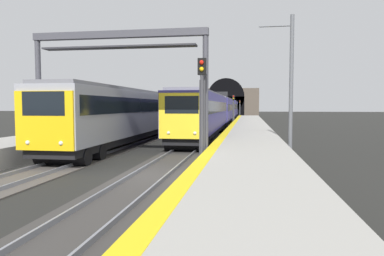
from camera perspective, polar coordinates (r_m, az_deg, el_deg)
The scene contains 13 objects.
ground_plane at distance 14.70m, azimuth -6.56°, elevation -7.90°, with size 320.00×320.00×0.00m, color black.
platform_right at distance 14.07m, azimuth 9.24°, elevation -6.38°, with size 112.00×3.80×1.00m, color #9E9B93.
platform_right_edge_strip at distance 14.08m, azimuth 2.52°, elevation -4.26°, with size 112.00×0.50×0.01m, color yellow.
track_main_line at distance 14.69m, azimuth -6.56°, elevation -7.74°, with size 160.00×2.72×0.21m.
track_adjacent_line at distance 16.76m, azimuth -23.56°, elevation -6.60°, with size 160.00×2.82×0.21m.
train_main_approaching at distance 51.85m, azimuth 4.83°, elevation 2.97°, with size 62.57×2.98×4.95m.
train_adjacent_platform at distance 36.06m, azimuth -5.26°, elevation 2.74°, with size 41.31×3.05×5.02m.
railway_signal_near at distance 16.03m, azimuth 1.63°, elevation 3.82°, with size 0.39×0.38×5.08m.
railway_signal_mid at distance 49.78m, azimuth 6.75°, elevation 3.30°, with size 0.39×0.38×4.43m.
railway_signal_far at distance 86.81m, azimuth 7.79°, elevation 3.38°, with size 0.39×0.38×4.25m.
overhead_signal_gantry at distance 18.18m, azimuth -11.88°, elevation 10.38°, with size 0.70×9.06×6.65m.
tunnel_portal at distance 102.63m, azimuth 5.57°, elevation 4.24°, with size 3.00×18.77×10.79m.
catenary_mast_near at distance 20.45m, azimuth 15.75°, elevation 6.71°, with size 0.22×1.91×7.95m.
Camera 1 is at (-13.85, -3.92, 2.94)m, focal length 32.79 mm.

